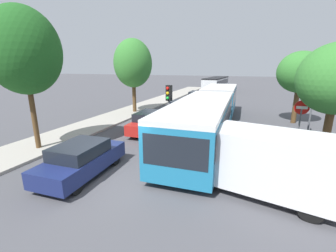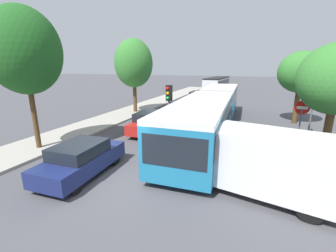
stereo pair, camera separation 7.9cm
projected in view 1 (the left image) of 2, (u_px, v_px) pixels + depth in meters
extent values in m
plane|color=#47474C|center=(127.00, 180.00, 9.12)|extent=(200.00, 200.00, 0.00)
cube|color=#9E998E|center=(152.00, 103.00, 27.30)|extent=(3.20, 45.19, 0.14)
cube|color=teal|center=(201.00, 125.00, 12.27)|extent=(2.97, 10.03, 2.15)
cube|color=black|center=(201.00, 118.00, 12.17)|extent=(2.97, 9.64, 0.94)
cube|color=silver|center=(202.00, 103.00, 11.97)|extent=(2.97, 10.03, 0.21)
cube|color=teal|center=(219.00, 100.00, 20.91)|extent=(2.87, 6.89, 2.15)
cube|color=black|center=(220.00, 96.00, 20.81)|extent=(2.89, 6.62, 0.94)
cube|color=silver|center=(220.00, 88.00, 20.61)|extent=(2.87, 6.89, 0.21)
cylinder|color=black|center=(214.00, 107.00, 17.31)|extent=(2.01, 1.11, 1.98)
cube|color=black|center=(175.00, 152.00, 7.69)|extent=(2.35, 0.17, 1.15)
cylinder|color=black|center=(213.00, 165.00, 9.23)|extent=(0.35, 1.06, 1.05)
cylinder|color=black|center=(162.00, 158.00, 9.92)|extent=(0.35, 1.06, 1.05)
cylinder|color=black|center=(226.00, 127.00, 15.06)|extent=(0.35, 1.06, 1.05)
cylinder|color=black|center=(193.00, 124.00, 15.76)|extent=(0.35, 1.06, 1.05)
cylinder|color=black|center=(231.00, 110.00, 20.79)|extent=(0.35, 1.06, 1.05)
cylinder|color=black|center=(207.00, 108.00, 21.48)|extent=(0.35, 1.06, 1.05)
cube|color=silver|center=(216.00, 84.00, 41.27)|extent=(3.20, 11.53, 1.98)
cube|color=black|center=(216.00, 82.00, 41.18)|extent=(3.18, 10.96, 0.83)
cube|color=black|center=(216.00, 78.00, 40.99)|extent=(3.20, 11.53, 0.20)
cylinder|color=black|center=(215.00, 86.00, 45.21)|extent=(0.36, 1.01, 0.99)
cylinder|color=black|center=(225.00, 87.00, 44.38)|extent=(0.36, 1.01, 0.99)
cylinder|color=black|center=(206.00, 90.00, 38.85)|extent=(0.36, 1.01, 0.99)
cylinder|color=black|center=(218.00, 90.00, 38.03)|extent=(0.36, 1.01, 0.99)
cube|color=navy|center=(83.00, 162.00, 9.38)|extent=(1.86, 4.13, 0.66)
cube|color=black|center=(80.00, 150.00, 9.14)|extent=(1.66, 2.19, 0.51)
cylinder|color=black|center=(89.00, 155.00, 10.87)|extent=(0.23, 0.63, 0.62)
cylinder|color=black|center=(115.00, 158.00, 10.43)|extent=(0.23, 0.63, 0.62)
cylinder|color=black|center=(44.00, 180.00, 8.48)|extent=(0.23, 0.63, 0.62)
cylinder|color=black|center=(76.00, 186.00, 8.03)|extent=(0.23, 0.63, 0.62)
cube|color=#B21E19|center=(151.00, 124.00, 15.41)|extent=(1.92, 4.27, 0.68)
cube|color=black|center=(150.00, 116.00, 15.17)|extent=(1.71, 2.26, 0.52)
cylinder|color=black|center=(149.00, 123.00, 16.95)|extent=(0.24, 0.65, 0.64)
cylinder|color=black|center=(167.00, 124.00, 16.49)|extent=(0.24, 0.65, 0.64)
cylinder|color=black|center=(132.00, 132.00, 14.48)|extent=(0.24, 0.65, 0.64)
cylinder|color=black|center=(154.00, 134.00, 14.02)|extent=(0.24, 0.65, 0.64)
cube|color=#284799|center=(181.00, 109.00, 20.90)|extent=(1.82, 4.04, 0.65)
cube|color=black|center=(181.00, 103.00, 20.66)|extent=(1.62, 2.14, 0.49)
cylinder|color=black|center=(177.00, 109.00, 22.35)|extent=(0.23, 0.61, 0.61)
cylinder|color=black|center=(191.00, 110.00, 21.92)|extent=(0.23, 0.61, 0.61)
cylinder|color=black|center=(169.00, 114.00, 20.01)|extent=(0.23, 0.61, 0.61)
cylinder|color=black|center=(185.00, 115.00, 19.58)|extent=(0.23, 0.61, 0.61)
cube|color=tan|center=(197.00, 99.00, 26.92)|extent=(2.03, 4.51, 0.72)
cube|color=black|center=(197.00, 94.00, 26.65)|extent=(1.81, 2.39, 0.55)
cylinder|color=black|center=(193.00, 99.00, 28.54)|extent=(0.25, 0.69, 0.68)
cylinder|color=black|center=(206.00, 100.00, 28.06)|extent=(0.25, 0.69, 0.68)
cylinder|color=black|center=(188.00, 103.00, 25.93)|extent=(0.25, 0.69, 0.68)
cylinder|color=black|center=(202.00, 104.00, 25.45)|extent=(0.25, 0.69, 0.68)
cube|color=silver|center=(275.00, 162.00, 7.65)|extent=(4.42, 2.79, 2.00)
cube|color=silver|center=(206.00, 159.00, 9.06)|extent=(1.27, 2.04, 1.00)
cylinder|color=black|center=(206.00, 181.00, 8.29)|extent=(0.75, 0.38, 0.72)
cylinder|color=black|center=(222.00, 164.00, 9.66)|extent=(0.75, 0.38, 0.72)
cylinder|color=black|center=(311.00, 210.00, 6.60)|extent=(0.75, 0.38, 0.72)
cylinder|color=black|center=(311.00, 185.00, 7.97)|extent=(0.75, 0.38, 0.72)
cylinder|color=#56595E|center=(169.00, 114.00, 13.31)|extent=(0.12, 0.12, 3.40)
cube|color=black|center=(169.00, 93.00, 12.99)|extent=(0.37, 0.31, 0.90)
sphere|color=red|center=(168.00, 88.00, 12.79)|extent=(0.18, 0.18, 0.18)
sphere|color=#EAAD14|center=(168.00, 93.00, 12.87)|extent=(0.18, 0.18, 0.18)
sphere|color=green|center=(168.00, 98.00, 12.94)|extent=(0.18, 0.18, 0.18)
cylinder|color=#56595E|center=(298.00, 132.00, 11.46)|extent=(0.08, 0.08, 2.40)
cylinder|color=red|center=(302.00, 108.00, 11.13)|extent=(0.70, 0.03, 0.70)
cube|color=white|center=(302.00, 108.00, 11.11)|extent=(0.50, 0.04, 0.14)
cylinder|color=#56595E|center=(311.00, 111.00, 13.63)|extent=(0.10, 0.10, 3.60)
cube|color=#197A38|center=(315.00, 86.00, 13.24)|extent=(0.21, 1.40, 0.28)
cube|color=#197A38|center=(314.00, 92.00, 13.33)|extent=(0.21, 1.40, 0.28)
cube|color=#197A38|center=(313.00, 98.00, 13.42)|extent=(0.21, 1.40, 0.28)
cylinder|color=#51381E|center=(34.00, 118.00, 11.89)|extent=(0.26, 0.26, 3.57)
ellipsoid|color=#1E561E|center=(24.00, 51.00, 11.01)|extent=(3.53, 3.53, 4.26)
ellipsoid|color=#1E561E|center=(13.00, 65.00, 10.98)|extent=(2.12, 2.12, 2.34)
cylinder|color=#51381E|center=(134.00, 97.00, 21.74)|extent=(0.35, 0.35, 3.03)
ellipsoid|color=#33752D|center=(133.00, 63.00, 20.91)|extent=(3.56, 3.56, 4.44)
ellipsoid|color=#3D7F38|center=(129.00, 71.00, 21.49)|extent=(2.14, 2.14, 2.44)
cylinder|color=#51381E|center=(326.00, 135.00, 10.32)|extent=(0.34, 0.34, 2.77)
ellipsoid|color=#3D7F38|center=(329.00, 90.00, 9.81)|extent=(1.92, 1.92, 1.70)
cylinder|color=#51381E|center=(295.00, 106.00, 17.86)|extent=(0.37, 0.37, 2.83)
ellipsoid|color=#33752D|center=(300.00, 72.00, 17.19)|extent=(3.38, 3.38, 3.15)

